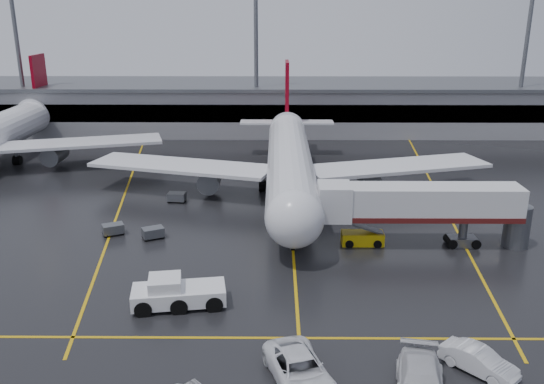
{
  "coord_description": "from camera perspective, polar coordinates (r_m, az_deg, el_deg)",
  "views": [
    {
      "loc": [
        -1.59,
        -55.89,
        21.52
      ],
      "look_at": [
        -2.0,
        -2.0,
        4.0
      ],
      "focal_mm": 37.63,
      "sensor_mm": 36.0,
      "label": 1
    }
  ],
  "objects": [
    {
      "name": "ground",
      "position": [
        59.91,
        1.93,
        -3.05
      ],
      "size": [
        220.0,
        220.0,
        0.0
      ],
      "primitive_type": "plane",
      "color": "black",
      "rests_on": "ground"
    },
    {
      "name": "apron_line_centre",
      "position": [
        59.9,
        1.93,
        -3.04
      ],
      "size": [
        0.25,
        90.0,
        0.02
      ],
      "primitive_type": "cube",
      "color": "gold",
      "rests_on": "ground"
    },
    {
      "name": "apron_line_stop",
      "position": [
        40.17,
        2.72,
        -14.39
      ],
      "size": [
        60.0,
        0.25,
        0.02
      ],
      "primitive_type": "cube",
      "color": "gold",
      "rests_on": "ground"
    },
    {
      "name": "apron_line_left",
      "position": [
        71.71,
        -14.46,
        -0.03
      ],
      "size": [
        9.99,
        69.35,
        0.02
      ],
      "primitive_type": "cube",
      "rotation": [
        0.0,
        0.0,
        0.14
      ],
      "color": "gold",
      "rests_on": "ground"
    },
    {
      "name": "apron_line_right",
      "position": [
        72.02,
        16.2,
        -0.1
      ],
      "size": [
        7.57,
        69.64,
        0.02
      ],
      "primitive_type": "cube",
      "rotation": [
        0.0,
        0.0,
        -0.1
      ],
      "color": "gold",
      "rests_on": "ground"
    },
    {
      "name": "terminal",
      "position": [
        105.25,
        1.31,
        8.6
      ],
      "size": [
        122.0,
        19.0,
        8.6
      ],
      "color": "gray",
      "rests_on": "ground"
    },
    {
      "name": "light_mast_left",
      "position": [
        107.31,
        -24.06,
        12.74
      ],
      "size": [
        3.0,
        1.2,
        25.45
      ],
      "color": "#595B60",
      "rests_on": "ground"
    },
    {
      "name": "light_mast_mid",
      "position": [
        98.2,
        -1.6,
        13.89
      ],
      "size": [
        3.0,
        1.2,
        25.45
      ],
      "color": "#595B60",
      "rests_on": "ground"
    },
    {
      "name": "light_mast_right",
      "position": [
        106.59,
        24.02,
        12.72
      ],
      "size": [
        3.0,
        1.2,
        25.45
      ],
      "color": "#595B60",
      "rests_on": "ground"
    },
    {
      "name": "main_airliner",
      "position": [
        67.85,
        1.77,
        3.22
      ],
      "size": [
        48.8,
        45.6,
        14.1
      ],
      "color": "silver",
      "rests_on": "ground"
    },
    {
      "name": "jet_bridge",
      "position": [
        54.58,
        14.69,
        -1.4
      ],
      "size": [
        19.9,
        3.4,
        6.05
      ],
      "color": "silver",
      "rests_on": "ground"
    },
    {
      "name": "pushback_tractor",
      "position": [
        44.11,
        -9.57,
        -10.0
      ],
      "size": [
        7.3,
        3.91,
        2.49
      ],
      "color": "white",
      "rests_on": "ground"
    },
    {
      "name": "belt_loader",
      "position": [
        54.98,
        9.03,
        -4.57
      ],
      "size": [
        3.97,
        1.88,
        2.51
      ],
      "color": "gold",
      "rests_on": "ground"
    },
    {
      "name": "service_van_a",
      "position": [
        35.54,
        2.81,
        -17.43
      ],
      "size": [
        4.9,
        7.24,
        1.84
      ],
      "primitive_type": "imported",
      "rotation": [
        0.0,
        0.0,
        0.3
      ],
      "color": "white",
      "rests_on": "ground"
    },
    {
      "name": "service_van_c",
      "position": [
        38.72,
        19.98,
        -15.58
      ],
      "size": [
        4.5,
        4.63,
        1.58
      ],
      "primitive_type": "imported",
      "rotation": [
        0.0,
        0.0,
        0.76
      ],
      "color": "silver",
      "rests_on": "ground"
    },
    {
      "name": "baggage_cart_a",
      "position": [
        56.79,
        -11.81,
        -3.98
      ],
      "size": [
        2.37,
        2.06,
        1.12
      ],
      "color": "#595B60",
      "rests_on": "ground"
    },
    {
      "name": "baggage_cart_b",
      "position": [
        58.63,
        -15.61,
        -3.57
      ],
      "size": [
        2.37,
        2.04,
        1.12
      ],
      "color": "#595B60",
      "rests_on": "ground"
    },
    {
      "name": "baggage_cart_c",
      "position": [
        66.79,
        -9.51,
        -0.48
      ],
      "size": [
        2.11,
        1.48,
        1.12
      ],
      "color": "#595B60",
      "rests_on": "ground"
    }
  ]
}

